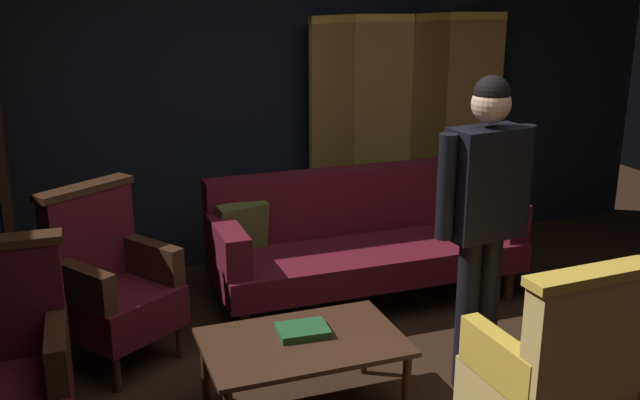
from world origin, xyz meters
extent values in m
cube|color=black|center=(0.00, 2.45, 1.40)|extent=(7.20, 0.10, 2.80)
cube|color=olive|center=(0.62, 2.24, 0.95)|extent=(0.43, 0.21, 1.90)
cube|color=gold|center=(0.62, 2.24, 1.87)|extent=(0.44, 0.22, 0.06)
cube|color=olive|center=(1.06, 2.27, 0.95)|extent=(0.45, 0.16, 1.90)
cube|color=gold|center=(1.06, 2.27, 1.87)|extent=(0.45, 0.17, 0.06)
cube|color=olive|center=(1.48, 2.30, 0.95)|extent=(0.43, 0.22, 1.90)
cube|color=gold|center=(1.48, 2.30, 1.87)|extent=(0.43, 0.23, 0.06)
cube|color=olive|center=(1.91, 2.32, 0.95)|extent=(0.45, 0.18, 1.90)
cube|color=gold|center=(1.91, 2.32, 1.87)|extent=(0.45, 0.18, 0.06)
cube|color=#382114|center=(-1.73, 2.18, 1.02)|extent=(0.06, 0.32, 2.05)
cylinder|color=#382114|center=(-0.40, 1.05, 0.11)|extent=(0.07, 0.07, 0.22)
cylinder|color=#382114|center=(1.50, 1.05, 0.11)|extent=(0.07, 0.07, 0.22)
cylinder|color=#382114|center=(-0.40, 1.65, 0.11)|extent=(0.07, 0.07, 0.22)
cylinder|color=#382114|center=(1.50, 1.65, 0.11)|extent=(0.07, 0.07, 0.22)
cube|color=#4C0F19|center=(0.55, 1.35, 0.32)|extent=(2.10, 0.76, 0.20)
cube|color=#4C0F19|center=(0.55, 1.66, 0.65)|extent=(2.10, 0.18, 0.46)
cube|color=#4C0F19|center=(-0.43, 1.35, 0.55)|extent=(0.16, 0.68, 0.26)
cube|color=#4C0F19|center=(1.53, 1.35, 0.55)|extent=(0.16, 0.68, 0.26)
cube|color=#4C5123|center=(-0.28, 1.55, 0.57)|extent=(0.36, 0.22, 0.35)
cube|color=beige|center=(1.38, 1.55, 0.57)|extent=(0.34, 0.14, 0.35)
cylinder|color=#382114|center=(0.14, -0.07, 0.20)|extent=(0.04, 0.04, 0.39)
cylinder|color=#382114|center=(-0.76, 0.47, 0.20)|extent=(0.04, 0.04, 0.39)
cylinder|color=#382114|center=(0.14, 0.47, 0.20)|extent=(0.04, 0.04, 0.39)
cube|color=#382114|center=(-0.31, 0.20, 0.41)|extent=(1.00, 0.64, 0.03)
cube|color=tan|center=(0.59, -0.53, 0.34)|extent=(0.58, 0.58, 0.24)
cube|color=tan|center=(0.60, -0.76, 0.73)|extent=(0.56, 0.14, 0.54)
cube|color=gold|center=(0.60, -0.76, 1.02)|extent=(0.61, 0.16, 0.04)
cube|color=gold|center=(0.83, -0.52, 0.57)|extent=(0.11, 0.50, 0.22)
cube|color=gold|center=(0.35, -0.54, 0.57)|extent=(0.11, 0.50, 0.22)
cylinder|color=#382114|center=(-1.19, 0.74, 0.11)|extent=(0.04, 0.04, 0.22)
cylinder|color=#382114|center=(-0.81, 1.00, 0.11)|extent=(0.04, 0.04, 0.22)
cylinder|color=#382114|center=(-1.45, 1.12, 0.11)|extent=(0.04, 0.04, 0.22)
cylinder|color=#382114|center=(-1.06, 1.38, 0.11)|extent=(0.04, 0.04, 0.22)
cube|color=#4C0F19|center=(-1.13, 1.06, 0.34)|extent=(0.78, 0.78, 0.24)
cube|color=#4C0F19|center=(-1.26, 1.25, 0.73)|extent=(0.53, 0.41, 0.54)
cube|color=#382114|center=(-1.26, 1.25, 1.02)|extent=(0.57, 0.44, 0.04)
cube|color=#382114|center=(-1.33, 0.93, 0.57)|extent=(0.35, 0.47, 0.22)
cube|color=#382114|center=(-0.93, 1.19, 0.57)|extent=(0.35, 0.47, 0.22)
cube|color=#4C0F19|center=(-1.69, 0.46, 0.73)|extent=(0.56, 0.14, 0.54)
cube|color=#382114|center=(-1.46, 0.23, 0.57)|extent=(0.11, 0.50, 0.22)
cylinder|color=black|center=(0.75, 0.18, 0.43)|extent=(0.12, 0.12, 0.86)
cylinder|color=black|center=(0.61, 0.16, 0.43)|extent=(0.12, 0.12, 0.86)
cube|color=maroon|center=(0.68, 0.17, 0.90)|extent=(0.34, 0.20, 0.09)
cube|color=black|center=(0.68, 0.17, 1.15)|extent=(0.42, 0.26, 0.58)
cube|color=white|center=(0.67, 0.28, 1.18)|extent=(0.14, 0.03, 0.41)
cube|color=maroon|center=(0.66, 0.29, 1.41)|extent=(0.09, 0.03, 0.04)
cylinder|color=black|center=(0.93, 0.20, 1.16)|extent=(0.09, 0.09, 0.54)
cylinder|color=black|center=(0.43, 0.14, 1.16)|extent=(0.09, 0.09, 0.54)
sphere|color=tan|center=(0.68, 0.17, 1.56)|extent=(0.20, 0.20, 0.20)
sphere|color=black|center=(0.68, 0.17, 1.61)|extent=(0.18, 0.18, 0.18)
cylinder|color=brown|center=(-1.26, 1.86, 0.14)|extent=(0.28, 0.28, 0.28)
ellipsoid|color=#193D19|center=(-1.26, 1.86, 0.48)|extent=(0.44, 0.44, 0.51)
cube|color=#1E4C28|center=(-0.29, 0.26, 0.44)|extent=(0.27, 0.21, 0.04)
camera|label=1|loc=(-1.35, -2.93, 2.15)|focal=40.99mm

